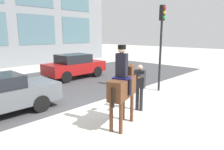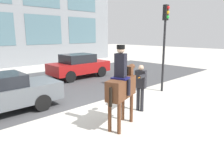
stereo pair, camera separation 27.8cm
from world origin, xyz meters
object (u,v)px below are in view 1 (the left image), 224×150
at_px(traffic_light, 161,35).
at_px(pedestrian_bystander, 140,84).
at_px(street_car_far_lane, 75,66).
at_px(mounted_horse_lead, 123,85).

bearing_deg(traffic_light, pedestrian_bystander, -162.58).
bearing_deg(traffic_light, street_car_far_lane, 102.03).
height_order(mounted_horse_lead, traffic_light, traffic_light).
bearing_deg(pedestrian_bystander, street_car_far_lane, -121.04).
bearing_deg(mounted_horse_lead, street_car_far_lane, 46.77).
height_order(mounted_horse_lead, pedestrian_bystander, mounted_horse_lead).
bearing_deg(traffic_light, mounted_horse_lead, -163.12).
relative_size(mounted_horse_lead, street_car_far_lane, 0.64).
bearing_deg(street_car_far_lane, traffic_light, -77.97).
distance_m(mounted_horse_lead, traffic_light, 4.87).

